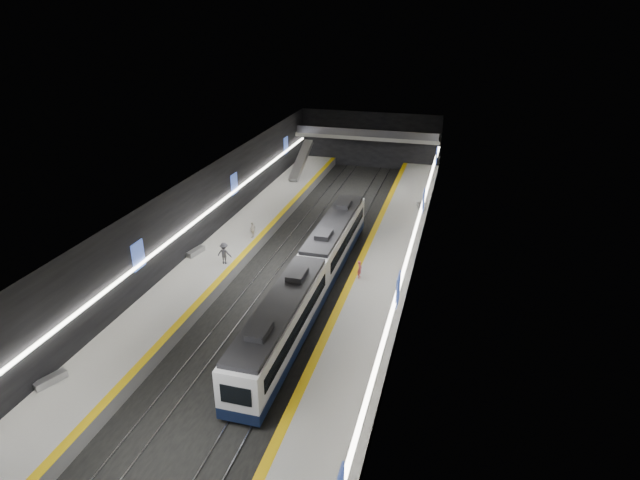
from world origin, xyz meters
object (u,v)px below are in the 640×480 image
(escalator, at_px, (301,160))
(bench_left_near, at_px, (51,380))
(train, at_px, (312,275))
(passenger_left_a, at_px, (253,230))
(bench_left_far, at_px, (196,252))
(passenger_left_b, at_px, (224,253))
(passenger_right_a, at_px, (360,269))
(bench_right_far, at_px, (420,206))

(escalator, distance_m, bench_left_near, 44.95)
(train, relative_size, passenger_left_a, 18.32)
(bench_left_far, distance_m, passenger_left_a, 6.10)
(escalator, height_order, bench_left_near, escalator)
(passenger_left_b, bearing_deg, passenger_right_a, -178.86)
(passenger_right_a, bearing_deg, bench_left_far, 91.31)
(escalator, relative_size, passenger_right_a, 5.24)
(bench_right_far, distance_m, passenger_right_a, 18.28)
(bench_left_far, xyz_separation_m, passenger_left_a, (3.66, 4.84, 0.57))
(train, distance_m, bench_right_far, 21.78)
(bench_left_near, height_order, bench_right_far, bench_left_near)
(passenger_left_a, distance_m, passenger_left_b, 5.90)
(passenger_right_a, relative_size, passenger_left_a, 0.93)
(passenger_left_a, bearing_deg, bench_left_near, -1.57)
(bench_left_far, bearing_deg, escalator, 97.32)
(train, height_order, bench_right_far, train)
(passenger_right_a, bearing_deg, bench_right_far, -7.22)
(escalator, relative_size, bench_left_near, 4.11)
(bench_left_far, bearing_deg, passenger_right_a, 9.95)
(bench_left_near, xyz_separation_m, passenger_left_a, (3.66, 23.59, 0.58))
(train, xyz_separation_m, bench_left_near, (-12.00, -15.52, -0.96))
(train, bearing_deg, passenger_left_a, 135.95)
(train, xyz_separation_m, escalator, (-10.00, 29.35, 0.70))
(train, bearing_deg, bench_right_far, 72.29)
(passenger_left_b, bearing_deg, bench_left_far, -18.94)
(bench_right_far, height_order, passenger_left_a, passenger_left_a)
(train, height_order, bench_left_far, train)
(passenger_right_a, height_order, passenger_left_a, passenger_left_a)
(passenger_right_a, xyz_separation_m, passenger_left_a, (-11.70, 5.31, 0.06))
(escalator, bearing_deg, passenger_right_a, -63.33)
(bench_left_far, bearing_deg, passenger_left_b, -5.60)
(passenger_left_a, bearing_deg, bench_left_far, -29.83)
(bench_right_far, bearing_deg, train, -123.42)
(bench_right_far, bearing_deg, passenger_left_a, -155.46)
(bench_left_near, relative_size, bench_left_far, 0.95)
(escalator, distance_m, passenger_left_a, 21.38)
(passenger_left_b, bearing_deg, bench_left_near, 77.54)
(train, distance_m, bench_left_far, 12.46)
(bench_right_far, bearing_deg, bench_left_near, -132.90)
(bench_right_far, bearing_deg, bench_left_far, -152.48)
(escalator, distance_m, bench_left_far, 26.26)
(escalator, xyz_separation_m, passenger_right_a, (13.36, -26.60, -1.14))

